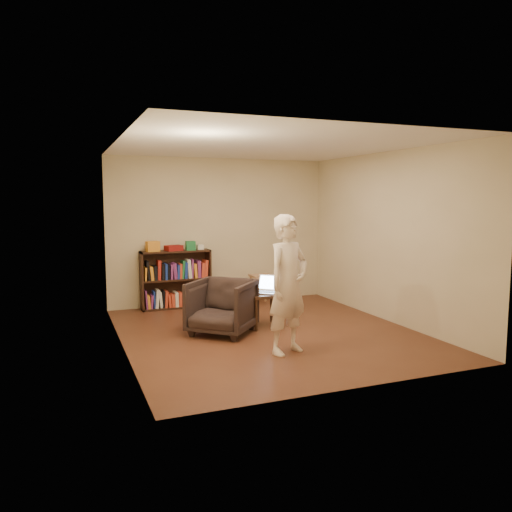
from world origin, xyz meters
name	(u,v)px	position (x,y,z in m)	size (l,w,h in m)	color
floor	(268,332)	(0.00, 0.00, 0.00)	(4.50, 4.50, 0.00)	#4F2819
ceiling	(269,146)	(0.00, 0.00, 2.60)	(4.50, 4.50, 0.00)	white
wall_back	(220,231)	(0.00, 2.25, 1.30)	(4.00, 4.00, 0.00)	beige
wall_left	(120,246)	(-2.00, 0.00, 1.30)	(4.50, 4.50, 0.00)	beige
wall_right	(388,237)	(2.00, 0.00, 1.30)	(4.50, 4.50, 0.00)	beige
bookshelf	(176,283)	(-0.86, 2.09, 0.44)	(1.20, 0.30, 1.00)	black
box_yellow	(153,246)	(-1.24, 2.07, 1.09)	(0.21, 0.15, 0.17)	orange
red_cloth	(174,248)	(-0.89, 2.06, 1.05)	(0.27, 0.20, 0.09)	maroon
box_green	(191,246)	(-0.59, 2.06, 1.08)	(0.16, 0.16, 0.16)	#1F773D
box_white	(200,247)	(-0.41, 2.11, 1.04)	(0.11, 0.11, 0.08)	white
stool	(261,280)	(0.65, 1.86, 0.42)	(0.36, 0.36, 0.53)	#AD7754
armchair	(222,307)	(-0.63, 0.19, 0.38)	(0.81, 0.84, 0.76)	#2F221F
side_table	(264,299)	(0.08, 0.35, 0.41)	(0.49, 0.49, 0.50)	black
laptop	(267,289)	(0.15, 0.40, 0.55)	(0.51, 0.52, 0.24)	silver
person	(288,284)	(-0.14, -0.93, 0.85)	(0.62, 0.41, 1.70)	beige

